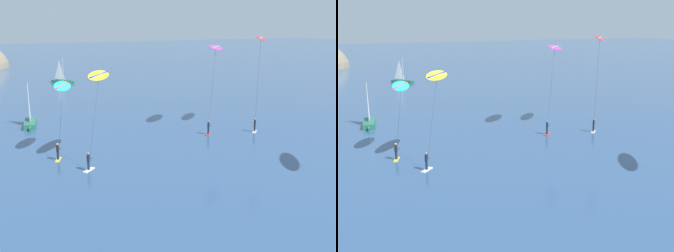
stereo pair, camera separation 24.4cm
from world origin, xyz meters
The scene contains 6 objects.
sailboat_near centered at (-1.63, 51.52, 0.64)m, with size 2.53×5.95×5.70m.
sailboat_far centered at (13.77, 90.40, 0.64)m, with size 4.97×4.80×5.70m.
kitesurfer_yellow centered at (1.64, 34.51, 7.55)m, with size 5.28×6.21×8.64m.
kitesurfer_red centered at (24.19, 37.53, 10.28)m, with size 5.47×5.49×11.63m.
kitesurfer_magenta centered at (18.95, 39.73, 9.45)m, with size 6.05×6.09×10.49m.
kitesurfer_cyan centered at (-0.85, 38.14, 6.30)m, with size 3.67×5.27×7.40m.
Camera 2 is at (-11.84, -3.44, 12.94)m, focal length 45.00 mm.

